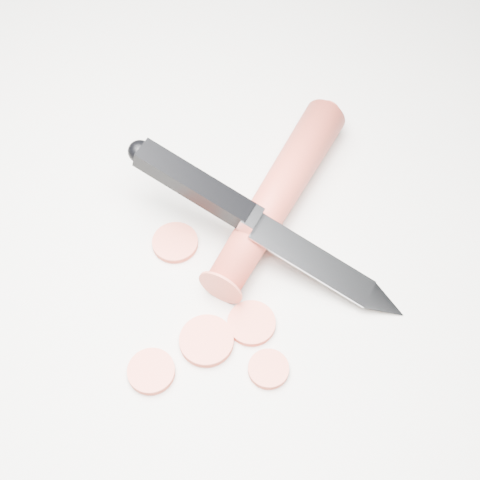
# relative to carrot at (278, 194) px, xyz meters

# --- Properties ---
(ground) EXTENTS (2.40, 2.40, 0.00)m
(ground) POSITION_rel_carrot_xyz_m (-0.05, -0.06, -0.02)
(ground) COLOR beige
(ground) RESTS_ON ground
(carrot) EXTENTS (0.08, 0.20, 0.03)m
(carrot) POSITION_rel_carrot_xyz_m (0.00, 0.00, 0.00)
(carrot) COLOR red
(carrot) RESTS_ON ground
(carrot_slice_0) EXTENTS (0.04, 0.04, 0.01)m
(carrot_slice_0) POSITION_rel_carrot_xyz_m (-0.07, -0.05, -0.02)
(carrot_slice_0) COLOR #D9553F
(carrot_slice_0) RESTS_ON ground
(carrot_slice_1) EXTENTS (0.04, 0.04, 0.01)m
(carrot_slice_1) POSITION_rel_carrot_xyz_m (0.00, -0.11, -0.02)
(carrot_slice_1) COLOR #D9553F
(carrot_slice_1) RESTS_ON ground
(carrot_slice_2) EXTENTS (0.04, 0.04, 0.01)m
(carrot_slice_2) POSITION_rel_carrot_xyz_m (-0.03, -0.13, -0.02)
(carrot_slice_2) COLOR #D9553F
(carrot_slice_2) RESTS_ON ground
(carrot_slice_3) EXTENTS (0.03, 0.03, 0.01)m
(carrot_slice_3) POSITION_rel_carrot_xyz_m (0.02, -0.14, -0.02)
(carrot_slice_3) COLOR #D9553F
(carrot_slice_3) RESTS_ON ground
(carrot_slice_4) EXTENTS (0.03, 0.03, 0.01)m
(carrot_slice_4) POSITION_rel_carrot_xyz_m (-0.06, -0.16, -0.02)
(carrot_slice_4) COLOR #D9553F
(carrot_slice_4) RESTS_ON ground
(kitchen_knife) EXTENTS (0.24, 0.08, 0.07)m
(kitchen_knife) POSITION_rel_carrot_xyz_m (-0.00, -0.05, 0.02)
(kitchen_knife) COLOR #BABDC2
(kitchen_knife) RESTS_ON ground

